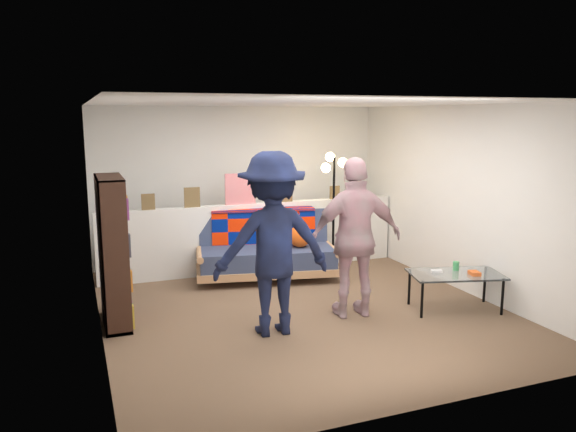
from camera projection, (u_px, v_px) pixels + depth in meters
The scene contains 10 objects.
ground at pixel (300, 308), 6.69m from camera, with size 5.00×5.00×0.00m, color brown.
room_shell at pixel (286, 165), 6.82m from camera, with size 4.60×5.05×2.45m.
half_wall_ledge at pixel (254, 237), 8.25m from camera, with size 4.45×0.15×1.00m, color silver.
ledge_decor at pixel (239, 192), 8.03m from camera, with size 2.97×0.02×0.45m.
futon_sofa at pixel (267, 251), 7.89m from camera, with size 2.08×1.27×0.84m.
bookshelf at pixel (113, 256), 6.07m from camera, with size 0.27×0.82×1.63m.
coffee_table at pixel (456, 276), 6.57m from camera, with size 1.17×0.84×0.55m.
floor_lamp at pixel (333, 187), 8.18m from camera, with size 0.40×0.33×1.73m.
person_left at pixel (272, 244), 5.80m from camera, with size 1.24×0.71×1.91m, color black.
person_right at pixel (356, 238), 6.30m from camera, with size 1.06×0.44×1.82m, color pink.
Camera 1 is at (-2.44, -5.91, 2.27)m, focal length 35.00 mm.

